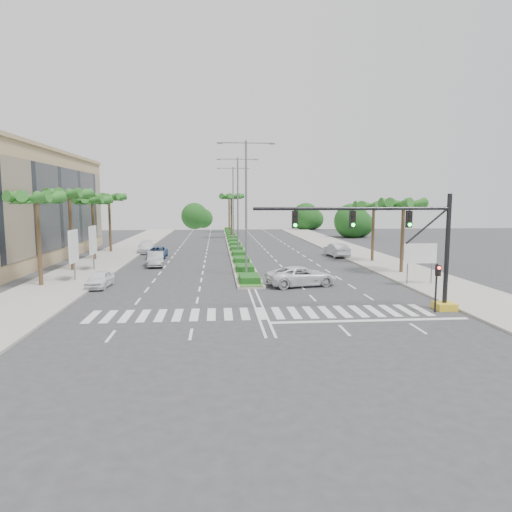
{
  "coord_description": "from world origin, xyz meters",
  "views": [
    {
      "loc": [
        -2.62,
        -26.77,
        6.79
      ],
      "look_at": [
        0.03,
        4.1,
        3.0
      ],
      "focal_mm": 32.0,
      "sensor_mm": 36.0,
      "label": 1
    }
  ],
  "objects_px": {
    "car_parked_a": "(100,279)",
    "car_parked_d": "(146,247)",
    "car_crossing": "(301,276)",
    "car_parked_c": "(157,252)",
    "car_parked_b": "(156,259)",
    "car_right": "(336,250)"
  },
  "relations": [
    {
      "from": "car_parked_a",
      "to": "car_parked_d",
      "type": "bearing_deg",
      "value": 92.67
    },
    {
      "from": "car_parked_a",
      "to": "car_crossing",
      "type": "xyz_separation_m",
      "value": [
        15.87,
        -0.62,
        0.12
      ]
    },
    {
      "from": "car_parked_d",
      "to": "car_parked_c",
      "type": "bearing_deg",
      "value": -75.95
    },
    {
      "from": "car_parked_a",
      "to": "car_crossing",
      "type": "relative_size",
      "value": 0.69
    },
    {
      "from": "car_parked_a",
      "to": "car_parked_c",
      "type": "xyz_separation_m",
      "value": [
        2.1,
        18.61,
        -0.01
      ]
    },
    {
      "from": "car_parked_a",
      "to": "car_parked_d",
      "type": "distance_m",
      "value": 23.82
    },
    {
      "from": "car_parked_a",
      "to": "car_parked_d",
      "type": "relative_size",
      "value": 0.76
    },
    {
      "from": "car_parked_a",
      "to": "car_parked_b",
      "type": "xyz_separation_m",
      "value": [
        2.81,
        11.49,
        0.1
      ]
    },
    {
      "from": "car_crossing",
      "to": "car_parked_d",
      "type": "bearing_deg",
      "value": 20.23
    },
    {
      "from": "car_parked_d",
      "to": "car_crossing",
      "type": "height_order",
      "value": "car_crossing"
    },
    {
      "from": "car_parked_a",
      "to": "car_crossing",
      "type": "bearing_deg",
      "value": 0.43
    },
    {
      "from": "car_parked_b",
      "to": "car_parked_c",
      "type": "relative_size",
      "value": 0.98
    },
    {
      "from": "car_parked_b",
      "to": "car_parked_d",
      "type": "bearing_deg",
      "value": 96.7
    },
    {
      "from": "car_parked_d",
      "to": "car_parked_b",
      "type": "bearing_deg",
      "value": -85.02
    },
    {
      "from": "car_parked_c",
      "to": "car_parked_d",
      "type": "height_order",
      "value": "car_parked_d"
    },
    {
      "from": "car_parked_d",
      "to": "car_right",
      "type": "xyz_separation_m",
      "value": [
        23.6,
        -6.06,
        0.07
      ]
    },
    {
      "from": "car_parked_b",
      "to": "car_parked_c",
      "type": "height_order",
      "value": "car_parked_b"
    },
    {
      "from": "car_parked_c",
      "to": "car_right",
      "type": "distance_m",
      "value": 21.52
    },
    {
      "from": "car_parked_b",
      "to": "car_right",
      "type": "relative_size",
      "value": 0.93
    },
    {
      "from": "car_parked_b",
      "to": "car_parked_c",
      "type": "bearing_deg",
      "value": 89.59
    },
    {
      "from": "car_parked_c",
      "to": "car_right",
      "type": "xyz_separation_m",
      "value": [
        21.5,
        -0.84,
        0.17
      ]
    },
    {
      "from": "car_parked_d",
      "to": "car_parked_a",
      "type": "bearing_deg",
      "value": -97.86
    }
  ]
}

